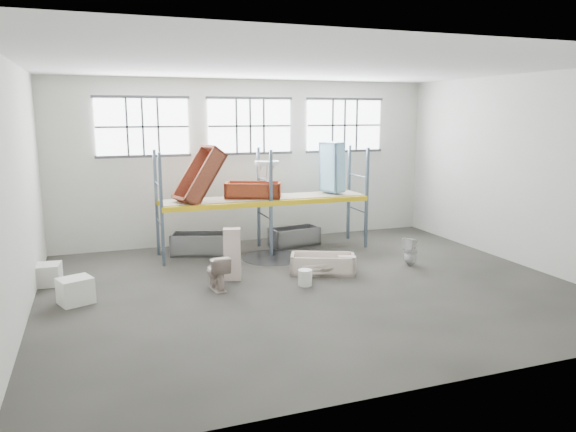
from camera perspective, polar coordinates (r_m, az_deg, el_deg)
name	(u,v)px	position (r m, az deg, el deg)	size (l,w,h in m)	color
floor	(310,288)	(12.73, 2.31, -7.62)	(12.00, 10.00, 0.10)	#4A4740
ceiling	(311,63)	(12.13, 2.50, 15.89)	(12.00, 10.00, 0.10)	silver
wall_back	(249,162)	(16.93, -4.11, 5.78)	(12.00, 0.10, 5.00)	beige
wall_front	(448,221)	(7.79, 16.59, -0.54)	(12.00, 0.10, 5.00)	#9C9C91
wall_left	(13,193)	(11.37, -27.12, 2.17)	(0.10, 10.00, 5.00)	#A2A297
wall_right	(523,170)	(15.50, 23.66, 4.45)	(0.10, 10.00, 5.00)	#B1B1A4
window_left	(143,127)	(16.18, -15.16, 9.11)	(2.60, 0.04, 1.60)	white
window_mid	(250,126)	(16.76, -4.05, 9.50)	(2.60, 0.04, 1.60)	white
window_right	(344,125)	(17.90, 5.99, 9.55)	(2.60, 0.04, 1.60)	white
rack_upright_la	(162,210)	(14.38, -13.25, 0.61)	(0.08, 0.08, 3.00)	slate
rack_upright_lb	(156,203)	(15.56, -13.78, 1.35)	(0.08, 0.08, 3.00)	slate
rack_upright_ma	(271,204)	(15.01, -1.82, 1.32)	(0.08, 0.08, 3.00)	slate
rack_upright_mb	(259,197)	(16.14, -3.14, 1.97)	(0.08, 0.08, 3.00)	slate
rack_upright_ra	(367,198)	(16.18, 8.34, 1.90)	(0.08, 0.08, 3.00)	slate
rack_upright_rb	(349,193)	(17.23, 6.46, 2.48)	(0.08, 0.08, 3.00)	slate
rack_beam_front	(271,204)	(15.01, -1.82, 1.32)	(6.00, 0.10, 0.14)	yellow
rack_beam_back	(259,197)	(16.14, -3.14, 1.97)	(6.00, 0.10, 0.14)	yellow
shelf_deck	(265,198)	(15.56, -2.50, 1.95)	(5.90, 1.10, 0.03)	gray
wet_patch	(274,257)	(15.15, -1.55, -4.40)	(1.80, 1.80, 0.00)	black
bathtub_beige	(323,264)	(13.69, 3.69, -5.06)	(1.60, 0.75, 0.47)	beige
cistern_spare	(347,265)	(13.50, 6.28, -5.14)	(0.44, 0.21, 0.42)	silver
sink_in_tub	(326,269)	(13.48, 4.01, -5.65)	(0.48, 0.48, 0.17)	beige
toilet_beige	(217,272)	(12.47, -7.57, -5.91)	(0.46, 0.80, 0.82)	beige
cistern_tall	(232,254)	(13.06, -5.93, -4.06)	(0.41, 0.27, 1.27)	beige
toilet_white	(411,251)	(14.63, 12.86, -3.68)	(0.34, 0.35, 0.77)	white
steel_tub_left	(201,244)	(15.62, -9.19, -2.91)	(1.67, 0.78, 0.61)	#A3A6AA
steel_tub_right	(294,236)	(16.51, 0.67, -2.15)	(1.49, 0.70, 0.55)	#9E9FA4
rust_tub_flat	(253,190)	(15.45, -3.71, 2.77)	(1.57, 0.74, 0.44)	#913D16
rust_tub_tilted	(199,176)	(14.93, -9.38, 4.21)	(1.71, 0.80, 0.48)	brown
sink_on_shelf	(267,181)	(15.36, -2.24, 3.77)	(0.69, 0.53, 0.61)	silver
blue_tub_upright	(332,167)	(16.23, 4.70, 5.19)	(1.49, 0.70, 0.42)	#83BEE2
bucket	(305,278)	(12.69, 1.83, -6.55)	(0.32, 0.32, 0.38)	white
carton_near	(76,291)	(12.36, -21.60, -7.37)	(0.65, 0.56, 0.56)	white
carton_far	(47,275)	(13.92, -24.17, -5.68)	(0.60, 0.60, 0.50)	silver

